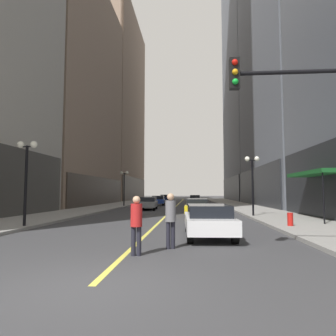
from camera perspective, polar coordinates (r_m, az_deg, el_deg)
ground_plane at (r=40.96m, az=1.69°, el=-7.15°), size 200.00×200.00×0.00m
sidewalk_left at (r=42.17m, az=-9.66°, el=-6.91°), size 4.50×78.00×0.15m
sidewalk_right at (r=41.40m, az=13.26°, el=-6.90°), size 4.50×78.00×0.15m
lane_centre_stripe at (r=40.96m, az=1.69°, el=-7.15°), size 0.16×70.00×0.01m
building_left_mid at (r=47.11m, az=-21.29°, el=13.03°), size 14.97×24.00×31.79m
building_left_far at (r=71.53m, az=-12.34°, el=11.16°), size 15.56×26.00×42.35m
building_right_mid at (r=47.92m, az=23.67°, el=22.02°), size 12.65×24.00×46.16m
building_right_far at (r=75.42m, az=15.61°, el=22.44°), size 10.55×26.00×72.00m
storefront_awning_right at (r=20.88m, az=26.18°, el=-0.96°), size 1.60×5.77×3.12m
car_white at (r=12.56m, az=7.64°, el=-9.65°), size 2.01×4.75×1.32m
car_yellow at (r=23.19m, az=5.57°, el=-7.33°), size 1.87×4.57×1.32m
car_grey at (r=31.47m, az=-3.78°, el=-6.61°), size 1.90×4.58×1.32m
car_blue at (r=41.67m, az=-1.90°, el=-6.12°), size 1.99×4.71×1.32m
car_silver at (r=50.88m, az=5.13°, el=-5.83°), size 1.81×4.00×1.32m
car_navy at (r=58.28m, az=-0.51°, el=-5.68°), size 2.06×4.84×1.32m
pedestrian_in_grey_suit at (r=9.93m, az=0.49°, el=-9.13°), size 0.43×0.43×1.79m
pedestrian_in_red_jacket at (r=8.91m, az=-6.04°, el=-9.93°), size 0.38×0.38×1.72m
traffic_light_near_right at (r=9.26m, az=26.09°, el=7.75°), size 3.43×0.35×5.65m
street_lamp_left_near at (r=16.85m, az=-25.32°, el=0.69°), size 1.06×0.36×4.43m
street_lamp_left_far at (r=37.90m, az=-8.33°, el=-2.39°), size 1.06×0.36×4.43m
street_lamp_right_mid at (r=22.61m, az=15.76°, el=-0.81°), size 1.06×0.36×4.43m
fire_hydrant_right at (r=16.42m, az=22.24°, el=-9.27°), size 0.28×0.28×0.80m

